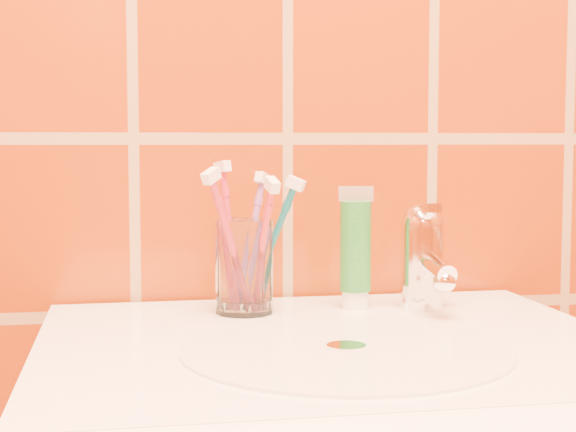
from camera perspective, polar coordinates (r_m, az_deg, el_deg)
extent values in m
cube|color=white|center=(0.87, 2.92, -13.07)|extent=(0.56, 0.46, 0.16)
cylinder|color=silver|center=(0.80, 3.78, -8.58)|extent=(0.30, 0.30, 0.00)
cylinder|color=white|center=(0.80, 3.78, -8.44)|extent=(0.04, 0.04, 0.00)
cylinder|color=white|center=(0.97, -2.83, -3.28)|extent=(0.08, 0.08, 0.10)
cylinder|color=white|center=(1.00, 4.36, -5.40)|extent=(0.03, 0.03, 0.02)
cylinder|color=#186821|center=(0.99, 4.39, -1.95)|extent=(0.04, 0.04, 0.10)
cube|color=beige|center=(0.99, 4.41, 1.45)|extent=(0.04, 0.00, 0.02)
cylinder|color=white|center=(1.01, 8.66, -3.25)|extent=(0.05, 0.05, 0.09)
sphere|color=white|center=(1.00, 8.69, -0.56)|extent=(0.05, 0.05, 0.05)
cylinder|color=white|center=(0.97, 9.40, -3.12)|extent=(0.02, 0.09, 0.03)
cube|color=white|center=(0.99, 8.94, 0.41)|extent=(0.02, 0.06, 0.01)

